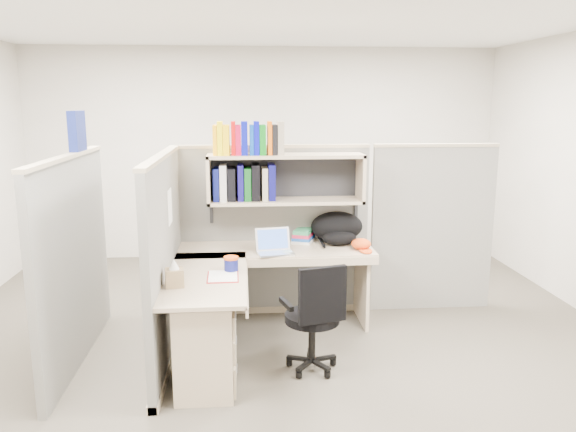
{
  "coord_description": "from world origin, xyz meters",
  "views": [
    {
      "loc": [
        -0.28,
        -4.3,
        2.02
      ],
      "look_at": [
        0.09,
        0.25,
        1.09
      ],
      "focal_mm": 35.0,
      "sensor_mm": 36.0,
      "label": 1
    }
  ],
  "objects": [
    {
      "name": "task_chair",
      "position": [
        0.23,
        -0.37,
        0.31
      ],
      "size": [
        0.5,
        0.46,
        0.87
      ],
      "color": "black",
      "rests_on": "ground"
    },
    {
      "name": "tissue_box",
      "position": [
        -0.78,
        -0.43,
        0.83
      ],
      "size": [
        0.15,
        0.15,
        0.2
      ],
      "primitive_type": null,
      "rotation": [
        0.0,
        0.0,
        0.18
      ],
      "color": "#967C55",
      "rests_on": "desk"
    },
    {
      "name": "paper_cup",
      "position": [
        -0.0,
        0.67,
        0.78
      ],
      "size": [
        0.1,
        0.1,
        0.11
      ],
      "primitive_type": "cylinder",
      "rotation": [
        0.0,
        0.0,
        0.36
      ],
      "color": "white",
      "rests_on": "desk"
    },
    {
      "name": "backpack",
      "position": [
        0.59,
        0.71,
        0.87
      ],
      "size": [
        0.58,
        0.5,
        0.29
      ],
      "primitive_type": null,
      "rotation": [
        0.0,
        0.0,
        -0.31
      ],
      "color": "black",
      "rests_on": "desk"
    },
    {
      "name": "cubicle",
      "position": [
        -0.37,
        0.45,
        0.91
      ],
      "size": [
        3.79,
        1.84,
        1.95
      ],
      "color": "#63635E",
      "rests_on": "ground"
    },
    {
      "name": "room_shell",
      "position": [
        0.0,
        0.0,
        1.62
      ],
      "size": [
        6.0,
        6.0,
        6.0
      ],
      "color": "#B0AA9E",
      "rests_on": "ground"
    },
    {
      "name": "mouse",
      "position": [
        0.09,
        0.38,
        0.75
      ],
      "size": [
        0.1,
        0.09,
        0.03
      ],
      "primitive_type": "ellipsoid",
      "rotation": [
        0.0,
        0.0,
        0.38
      ],
      "color": "#89ABC2",
      "rests_on": "desk"
    },
    {
      "name": "snack_canister",
      "position": [
        -0.39,
        -0.09,
        0.79
      ],
      "size": [
        0.12,
        0.12,
        0.11
      ],
      "color": "navy",
      "rests_on": "desk"
    },
    {
      "name": "laptop",
      "position": [
        -0.02,
        0.37,
        0.84
      ],
      "size": [
        0.35,
        0.35,
        0.22
      ],
      "primitive_type": null,
      "rotation": [
        0.0,
        0.0,
        0.17
      ],
      "color": "silver",
      "rests_on": "desk"
    },
    {
      "name": "book_stack",
      "position": [
        0.27,
        0.78,
        0.79
      ],
      "size": [
        0.25,
        0.29,
        0.12
      ],
      "primitive_type": null,
      "rotation": [
        0.0,
        0.0,
        -0.36
      ],
      "color": "gray",
      "rests_on": "desk"
    },
    {
      "name": "loose_paper",
      "position": [
        -0.45,
        -0.22,
        0.73
      ],
      "size": [
        0.22,
        0.29,
        0.0
      ],
      "primitive_type": null,
      "rotation": [
        0.0,
        0.0,
        0.02
      ],
      "color": "white",
      "rests_on": "desk"
    },
    {
      "name": "orange_cap",
      "position": [
        0.76,
        0.47,
        0.78
      ],
      "size": [
        0.22,
        0.24,
        0.1
      ],
      "primitive_type": null,
      "rotation": [
        0.0,
        0.0,
        0.23
      ],
      "color": "#CF4312",
      "rests_on": "desk"
    },
    {
      "name": "ground",
      "position": [
        0.0,
        0.0,
        0.0
      ],
      "size": [
        6.0,
        6.0,
        0.0
      ],
      "primitive_type": "plane",
      "color": "#37312A",
      "rests_on": "ground"
    },
    {
      "name": "desk",
      "position": [
        -0.41,
        -0.29,
        0.44
      ],
      "size": [
        1.74,
        1.75,
        0.73
      ],
      "color": "tan",
      "rests_on": "ground"
    }
  ]
}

